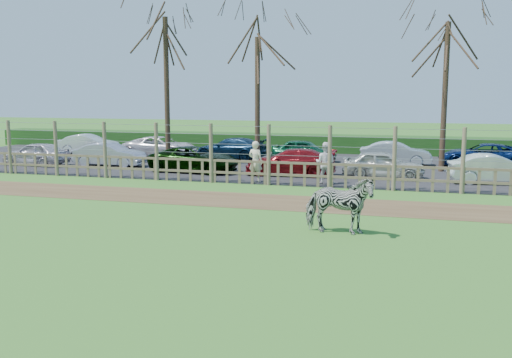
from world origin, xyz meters
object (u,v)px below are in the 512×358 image
(car_10, at_px, (304,151))
(car_2, at_px, (195,159))
(tree_mid, at_px, (257,70))
(car_7, at_px, (89,144))
(car_5, at_px, (495,169))
(tree_right, at_px, (447,61))
(car_1, at_px, (110,155))
(visitor_b, at_px, (325,163))
(car_0, at_px, (36,154))
(car_11, at_px, (396,153))
(visitor_a, at_px, (256,161))
(zebra, at_px, (339,205))
(car_3, at_px, (291,162))
(car_4, at_px, (384,165))
(crow, at_px, (328,190))
(car_12, at_px, (483,155))
(car_8, at_px, (161,147))
(car_9, at_px, (231,148))
(tree_left, at_px, (166,55))

(car_10, bearing_deg, car_2, 144.01)
(tree_mid, height_order, car_7, tree_mid)
(car_5, bearing_deg, car_10, 51.87)
(tree_right, bearing_deg, car_1, -170.69)
(visitor_b, height_order, car_0, visitor_b)
(car_10, bearing_deg, car_0, 114.06)
(car_5, distance_m, car_11, 6.60)
(visitor_a, height_order, car_10, visitor_a)
(zebra, xyz_separation_m, car_3, (-3.53, 10.20, -0.15))
(car_2, relative_size, car_4, 1.23)
(crow, distance_m, car_7, 18.56)
(tree_right, xyz_separation_m, crow, (-4.41, -7.00, -5.15))
(car_11, xyz_separation_m, car_12, (4.28, 0.29, 0.00))
(car_8, bearing_deg, car_2, -139.75)
(zebra, bearing_deg, car_7, 48.58)
(car_5, xyz_separation_m, car_8, (-17.49, 5.22, 0.00))
(zebra, bearing_deg, visitor_a, 30.64)
(visitor_b, height_order, car_8, visitor_b)
(visitor_a, relative_size, car_5, 0.47)
(zebra, distance_m, car_12, 16.40)
(car_3, distance_m, car_7, 14.85)
(car_3, bearing_deg, tree_mid, -143.46)
(car_3, xyz_separation_m, car_12, (8.76, 5.35, 0.00))
(car_7, distance_m, car_9, 9.20)
(visitor_b, bearing_deg, car_3, -38.79)
(car_1, height_order, car_3, same)
(tree_mid, height_order, car_8, tree_mid)
(tree_left, height_order, car_7, tree_left)
(zebra, distance_m, car_8, 19.73)
(visitor_a, bearing_deg, car_9, -54.57)
(zebra, height_order, car_10, zebra)
(zebra, relative_size, car_3, 0.45)
(car_7, relative_size, car_10, 1.03)
(visitor_a, bearing_deg, tree_mid, -65.06)
(car_0, relative_size, car_7, 0.97)
(car_1, xyz_separation_m, car_3, (9.53, -0.56, 0.00))
(car_12, bearing_deg, visitor_b, -38.04)
(tree_right, xyz_separation_m, car_10, (-7.05, 2.04, -4.60))
(car_5, relative_size, car_8, 0.84)
(car_4, height_order, car_9, same)
(visitor_b, relative_size, car_1, 0.47)
(tree_right, xyz_separation_m, car_0, (-20.17, -3.21, -4.60))
(car_5, bearing_deg, car_2, 82.77)
(car_0, relative_size, car_2, 0.82)
(car_1, xyz_separation_m, car_11, (14.00, 4.50, 0.00))
(zebra, distance_m, car_0, 19.84)
(zebra, bearing_deg, car_3, 19.81)
(car_2, xyz_separation_m, car_7, (-9.17, 5.63, 0.00))
(car_7, bearing_deg, visitor_a, -128.99)
(car_1, distance_m, car_4, 13.67)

